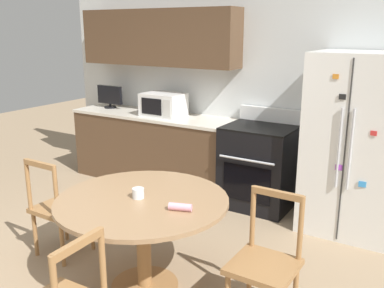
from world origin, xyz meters
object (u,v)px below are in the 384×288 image
object	(u,v)px
countertop_tv	(110,96)
microwave	(163,105)
refrigerator	(354,144)
oven_range	(259,166)
dining_chair_left	(59,208)
candle_glass	(138,194)
dining_chair_right	(265,264)

from	to	relation	value
countertop_tv	microwave	bearing A→B (deg)	-3.82
refrigerator	oven_range	size ratio (longest dim) A/B	1.62
dining_chair_left	candle_glass	xyz separation A→B (m)	(0.91, -0.02, 0.34)
refrigerator	dining_chair_left	bearing A→B (deg)	-137.41
refrigerator	dining_chair_right	bearing A→B (deg)	-95.09
dining_chair_left	candle_glass	size ratio (longest dim) A/B	10.23
refrigerator	oven_range	bearing A→B (deg)	176.67
dining_chair_right	candle_glass	xyz separation A→B (m)	(-0.97, -0.11, 0.34)
dining_chair_left	dining_chair_right	size ratio (longest dim) A/B	1.00
dining_chair_right	dining_chair_left	bearing A→B (deg)	3.39
dining_chair_left	dining_chair_right	distance (m)	1.88
microwave	dining_chair_left	size ratio (longest dim) A/B	0.56
microwave	countertop_tv	size ratio (longest dim) A/B	1.29
oven_range	dining_chair_right	xyz separation A→B (m)	(0.83, -1.84, -0.03)
oven_range	dining_chair_left	bearing A→B (deg)	-118.53
candle_glass	refrigerator	bearing A→B (deg)	59.25
oven_range	dining_chair_left	xyz separation A→B (m)	(-1.05, -1.93, -0.03)
microwave	dining_chair_right	world-z (taller)	microwave
candle_glass	countertop_tv	bearing A→B (deg)	135.98
dining_chair_left	refrigerator	bearing A→B (deg)	43.08
oven_range	dining_chair_right	world-z (taller)	oven_range
microwave	dining_chair_left	world-z (taller)	microwave
oven_range	dining_chair_right	bearing A→B (deg)	-65.75
countertop_tv	candle_glass	size ratio (longest dim) A/B	4.45
microwave	dining_chair_left	distance (m)	2.04
dining_chair_left	dining_chair_right	world-z (taller)	same
countertop_tv	dining_chair_right	world-z (taller)	countertop_tv
candle_glass	dining_chair_left	bearing A→B (deg)	178.43
oven_range	candle_glass	xyz separation A→B (m)	(-0.14, -1.95, 0.30)
refrigerator	microwave	size ratio (longest dim) A/B	3.46
refrigerator	countertop_tv	bearing A→B (deg)	177.77
countertop_tv	dining_chair_left	bearing A→B (deg)	-59.32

